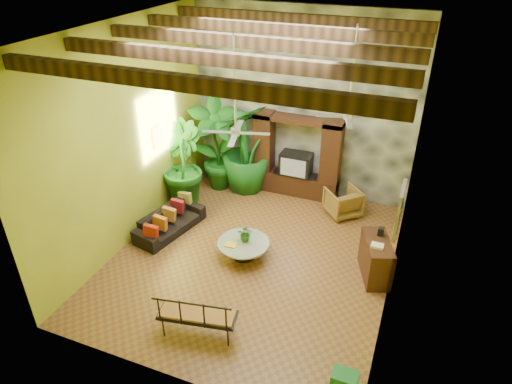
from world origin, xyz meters
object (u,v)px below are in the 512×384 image
at_px(entertainment_center, 296,162).
at_px(tall_plant_a, 216,144).
at_px(side_console, 376,259).
at_px(tall_plant_b, 181,165).
at_px(wicker_armchair, 343,202).
at_px(green_bin, 344,382).
at_px(tall_plant_c, 246,148).
at_px(ceiling_fan_front, 236,122).
at_px(ceiling_fan_back, 349,107).
at_px(iron_bench, 195,314).
at_px(sofa, 170,222).
at_px(coffee_table, 244,247).

bearing_deg(entertainment_center, tall_plant_a, -166.73).
bearing_deg(side_console, tall_plant_b, 147.82).
height_order(wicker_armchair, tall_plant_a, tall_plant_a).
bearing_deg(green_bin, tall_plant_c, 125.90).
height_order(ceiling_fan_front, tall_plant_a, ceiling_fan_front).
distance_m(tall_plant_a, green_bin, 7.27).
bearing_deg(tall_plant_c, tall_plant_b, -131.74).
height_order(ceiling_fan_front, side_console, ceiling_fan_front).
bearing_deg(ceiling_fan_back, side_console, -38.83).
xyz_separation_m(tall_plant_c, iron_bench, (1.29, -5.47, -0.71)).
relative_size(tall_plant_a, iron_bench, 1.82).
bearing_deg(ceiling_fan_back, entertainment_center, 129.57).
xyz_separation_m(sofa, wicker_armchair, (3.78, 2.34, 0.09)).
bearing_deg(side_console, wicker_armchair, 98.35).
bearing_deg(tall_plant_c, iron_bench, -76.70).
distance_m(ceiling_fan_back, tall_plant_a, 4.52).
xyz_separation_m(entertainment_center, ceiling_fan_front, (-0.20, -3.54, 2.44)).
bearing_deg(entertainment_center, wicker_armchair, -22.57).
bearing_deg(wicker_armchair, tall_plant_c, -50.09).
relative_size(coffee_table, side_console, 1.05).
height_order(sofa, tall_plant_c, tall_plant_c).
xyz_separation_m(ceiling_fan_back, iron_bench, (-1.70, -3.77, -2.86)).
xyz_separation_m(coffee_table, side_console, (2.87, 0.44, 0.19)).
bearing_deg(tall_plant_c, tall_plant_a, -160.08).
height_order(entertainment_center, tall_plant_a, tall_plant_a).
relative_size(wicker_armchair, tall_plant_c, 0.32).
bearing_deg(entertainment_center, tall_plant_c, -170.61).
distance_m(wicker_armchair, coffee_table, 3.11).
height_order(tall_plant_b, coffee_table, tall_plant_b).
relative_size(tall_plant_a, tall_plant_c, 1.08).
height_order(wicker_armchair, tall_plant_c, tall_plant_c).
height_order(tall_plant_c, side_console, tall_plant_c).
distance_m(sofa, tall_plant_a, 2.67).
height_order(entertainment_center, ceiling_fan_back, ceiling_fan_back).
distance_m(sofa, coffee_table, 2.10).
distance_m(sofa, tall_plant_b, 1.62).
bearing_deg(ceiling_fan_front, ceiling_fan_back, 41.63).
distance_m(tall_plant_a, tall_plant_b, 1.24).
height_order(tall_plant_b, iron_bench, tall_plant_b).
distance_m(tall_plant_a, iron_bench, 5.65).
xyz_separation_m(entertainment_center, tall_plant_c, (-1.40, -0.23, 0.29)).
height_order(coffee_table, side_console, side_console).
distance_m(coffee_table, green_bin, 3.87).
height_order(tall_plant_c, coffee_table, tall_plant_c).
distance_m(entertainment_center, tall_plant_c, 1.44).
height_order(sofa, tall_plant_a, tall_plant_a).
bearing_deg(wicker_armchair, entertainment_center, -65.04).
bearing_deg(entertainment_center, green_bin, -65.53).
xyz_separation_m(entertainment_center, sofa, (-2.30, -2.96, -0.69)).
distance_m(ceiling_fan_front, tall_plant_b, 3.83).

